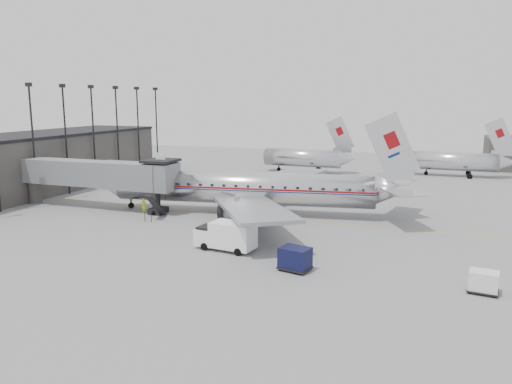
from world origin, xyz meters
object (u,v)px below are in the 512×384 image
(baggage_cart_navy, at_px, (295,258))
(baggage_cart_white, at_px, (484,282))
(service_van, at_px, (226,235))
(ramp_worker, at_px, (144,206))
(airliner, at_px, (249,188))

(baggage_cart_navy, height_order, baggage_cart_white, baggage_cart_navy)
(service_van, xyz_separation_m, baggage_cart_navy, (7.22, -3.13, -0.36))
(service_van, height_order, ramp_worker, service_van)
(airliner, xyz_separation_m, ramp_worker, (-11.62, -4.20, -2.09))
(baggage_cart_white, relative_size, ramp_worker, 1.18)
(baggage_cart_navy, bearing_deg, baggage_cart_white, 13.25)
(baggage_cart_navy, bearing_deg, service_van, 169.86)
(baggage_cart_navy, height_order, ramp_worker, baggage_cart_navy)
(service_van, height_order, baggage_cart_white, service_van)
(service_van, bearing_deg, baggage_cart_white, -1.18)
(baggage_cart_white, xyz_separation_m, ramp_worker, (-35.45, 13.00, 0.09))
(service_van, bearing_deg, airliner, 109.81)
(airliner, xyz_separation_m, baggage_cart_white, (23.83, -17.20, -2.18))
(baggage_cart_white, bearing_deg, baggage_cart_navy, -172.43)
(airliner, relative_size, baggage_cart_navy, 13.87)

